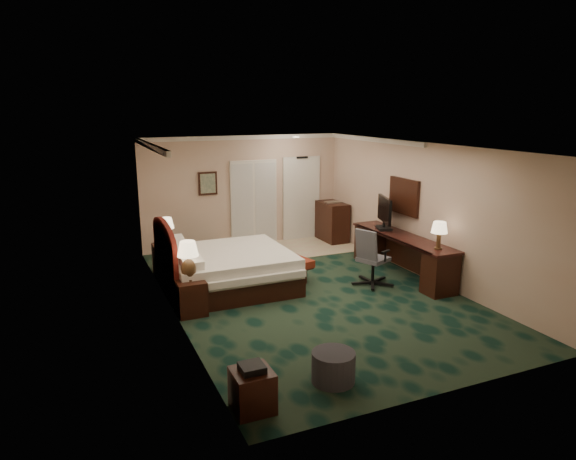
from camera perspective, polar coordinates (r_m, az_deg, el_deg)
name	(u,v)px	position (r m, az deg, el deg)	size (l,w,h in m)	color
floor	(309,292)	(9.63, 2.39, -6.95)	(5.00, 7.50, 0.00)	black
ceiling	(311,146)	(9.05, 2.56, 9.28)	(5.00, 7.50, 0.00)	white
wall_back	(244,191)	(12.66, -4.97, 4.33)	(5.00, 0.00, 2.70)	tan
wall_front	(452,288)	(6.22, 17.79, -6.11)	(5.00, 0.00, 2.70)	tan
wall_left	(171,235)	(8.48, -12.91, -0.59)	(0.00, 7.50, 2.70)	tan
wall_right	(423,211)	(10.56, 14.78, 2.06)	(0.00, 7.50, 2.70)	tan
crown_molding	(311,149)	(9.05, 2.56, 8.96)	(5.00, 7.50, 0.10)	silver
tile_patch	(291,248)	(12.50, 0.32, -2.06)	(3.20, 1.70, 0.01)	beige
headboard	(165,257)	(9.62, -13.48, -2.97)	(0.12, 2.00, 1.40)	#4B0E0D
entry_door	(301,199)	(13.25, 1.48, 3.47)	(1.02, 0.06, 2.18)	silver
closet_doors	(254,203)	(12.76, -3.82, 3.05)	(1.20, 0.06, 2.10)	#B9B7B0
wall_art	(208,183)	(12.34, -8.91, 5.14)	(0.45, 0.06, 0.55)	#455B4E
wall_mirror	(404,196)	(10.97, 12.76, 3.66)	(0.05, 0.95, 0.75)	white
bed	(229,270)	(9.83, -6.54, -4.42)	(2.24, 2.07, 0.71)	white
nightstand_near	(191,297)	(8.75, -10.77, -7.31)	(0.47, 0.54, 0.58)	black
nightstand_far	(167,260)	(10.82, -13.33, -3.24)	(0.50, 0.58, 0.63)	black
lamp_near	(188,261)	(8.57, -11.02, -3.38)	(0.35, 0.35, 0.66)	#332614
lamp_far	(167,232)	(10.62, -13.33, -0.18)	(0.31, 0.31, 0.58)	#332614
bed_bench	(286,266)	(10.46, -0.24, -3.97)	(0.46, 1.32, 0.45)	maroon
ottoman	(333,367)	(6.68, 5.06, -14.91)	(0.55, 0.55, 0.39)	#2B2B32
side_table	(252,390)	(6.10, -3.98, -17.36)	(0.45, 0.45, 0.49)	black
desk	(402,256)	(10.72, 12.51, -2.79)	(0.62, 2.88, 0.83)	black
tv	(384,213)	(11.03, 10.66, 1.84)	(0.08, 0.89, 0.70)	black
desk_lamp	(439,235)	(9.74, 16.43, -0.56)	(0.30, 0.30, 0.52)	#332614
desk_chair	(373,257)	(10.00, 9.47, -2.92)	(0.66, 0.62, 1.14)	#4C4C4C
minibar	(332,222)	(13.19, 4.93, 0.92)	(0.52, 0.94, 0.99)	black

